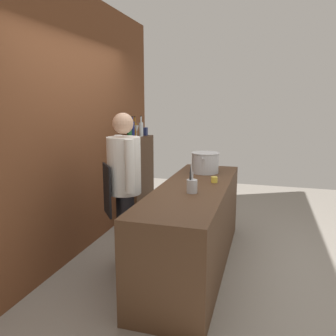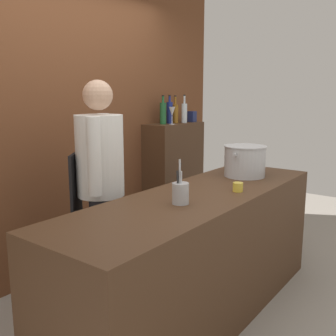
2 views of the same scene
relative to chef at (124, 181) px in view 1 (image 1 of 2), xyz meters
name	(u,v)px [view 1 (image 1 of 2)]	position (x,y,z in m)	size (l,w,h in m)	color
ground_plane	(193,265)	(0.28, -0.67, -0.96)	(8.00, 8.00, 0.00)	gray
brick_back_panel	(73,126)	(0.28, 0.73, 0.54)	(4.40, 0.10, 3.00)	brown
prep_counter	(193,226)	(0.28, -0.67, -0.51)	(2.40, 0.70, 0.90)	#472D1C
bar_cabinet	(136,178)	(1.62, 0.52, -0.34)	(0.76, 0.32, 1.25)	#472D1C
chef	(124,181)	(0.00, 0.00, 0.00)	(0.45, 0.42, 1.66)	black
stockpot_large	(205,163)	(0.98, -0.66, 0.06)	(0.40, 0.34, 0.25)	#B7BABF
utensil_crock	(192,186)	(0.00, -0.71, 0.01)	(0.10, 0.10, 0.28)	#B7BABF
butter_jar	(214,180)	(0.49, -0.85, -0.03)	(0.07, 0.07, 0.06)	yellow
wine_bottle_cobalt	(132,129)	(1.56, 0.54, 0.40)	(0.07, 0.07, 0.31)	navy
wine_bottle_green	(129,130)	(1.43, 0.53, 0.40)	(0.07, 0.07, 0.31)	#1E592D
wine_bottle_clear	(141,129)	(1.75, 0.47, 0.40)	(0.06, 0.06, 0.31)	silver
wine_bottle_amber	(135,129)	(1.67, 0.54, 0.39)	(0.07, 0.07, 0.30)	#8C5919
wine_glass_short	(137,129)	(1.46, 0.43, 0.41)	(0.07, 0.07, 0.19)	silver
spice_tin_navy	(145,131)	(1.92, 0.48, 0.34)	(0.08, 0.08, 0.12)	navy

